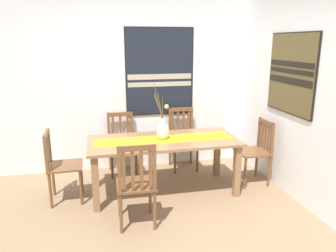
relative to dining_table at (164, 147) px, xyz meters
The scene contains 13 objects.
ground_plane 1.03m from the dining_table, 103.85° to the right, with size 6.40×6.40×0.03m, color #8E7051.
wall_back 1.32m from the dining_table, 99.96° to the left, with size 6.40×0.12×2.70m, color white.
wall_side 1.97m from the dining_table, 24.88° to the right, with size 0.12×6.40×2.70m, color white.
dining_table is the anchor object (origin of this frame).
table_runner 0.11m from the dining_table, 63.43° to the left, with size 1.80×0.36×0.01m, color gold.
centerpiece_vase 0.24m from the dining_table, 161.14° to the right, with size 0.20×0.24×0.75m.
chair_0 1.33m from the dining_table, behind, with size 0.43×0.43×0.92m.
chair_1 1.35m from the dining_table, ahead, with size 0.42×0.42×0.92m.
chair_2 0.91m from the dining_table, 120.85° to the right, with size 0.43×0.43×0.98m.
chair_3 0.93m from the dining_table, 58.91° to the left, with size 0.43×0.43×0.96m.
chair_4 0.95m from the dining_table, 121.26° to the left, with size 0.43×0.43×0.93m.
painting_on_back_wall 1.36m from the dining_table, 81.31° to the left, with size 1.07×0.05×1.35m.
painting_on_side_wall 1.89m from the dining_table, 10.21° to the right, with size 0.05×0.99×1.02m.
Camera 1 is at (-0.64, -3.20, 1.98)m, focal length 34.55 mm.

